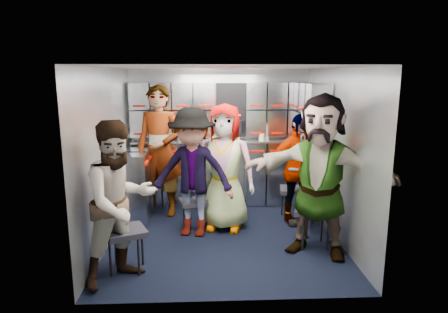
{
  "coord_description": "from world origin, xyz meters",
  "views": [
    {
      "loc": [
        -0.21,
        -4.78,
        2.02
      ],
      "look_at": [
        0.02,
        0.35,
        0.96
      ],
      "focal_mm": 32.0,
      "sensor_mm": 36.0,
      "label": 1
    }
  ],
  "objects_px": {
    "jump_seat_mid_right": "(293,192)",
    "attendant_arc_a": "(120,203)",
    "jump_seat_near_right": "(314,213)",
    "jump_seat_near_left": "(126,234)",
    "attendant_standing": "(160,151)",
    "attendant_arc_d": "(297,169)",
    "attendant_arc_e": "(320,176)",
    "attendant_arc_c": "(225,167)",
    "jump_seat_mid_left": "(193,203)",
    "attendant_arc_b": "(192,173)",
    "jump_seat_center": "(224,194)"
  },
  "relations": [
    {
      "from": "attendant_standing",
      "to": "attendant_arc_e",
      "type": "bearing_deg",
      "value": -23.94
    },
    {
      "from": "jump_seat_center",
      "to": "jump_seat_mid_right",
      "type": "relative_size",
      "value": 1.07
    },
    {
      "from": "jump_seat_center",
      "to": "attendant_standing",
      "type": "relative_size",
      "value": 0.25
    },
    {
      "from": "jump_seat_mid_right",
      "to": "attendant_arc_e",
      "type": "xyz_separation_m",
      "value": [
        0.03,
        -1.13,
        0.52
      ]
    },
    {
      "from": "attendant_standing",
      "to": "jump_seat_center",
      "type": "bearing_deg",
      "value": -12.88
    },
    {
      "from": "jump_seat_near_right",
      "to": "attendant_arc_d",
      "type": "distance_m",
      "value": 0.85
    },
    {
      "from": "jump_seat_center",
      "to": "jump_seat_near_right",
      "type": "bearing_deg",
      "value": -38.19
    },
    {
      "from": "jump_seat_mid_right",
      "to": "attendant_arc_b",
      "type": "bearing_deg",
      "value": -159.37
    },
    {
      "from": "attendant_arc_d",
      "to": "attendant_arc_a",
      "type": "bearing_deg",
      "value": -157.1
    },
    {
      "from": "attendant_arc_b",
      "to": "attendant_arc_e",
      "type": "relative_size",
      "value": 0.89
    },
    {
      "from": "jump_seat_near_right",
      "to": "attendant_arc_c",
      "type": "relative_size",
      "value": 0.31
    },
    {
      "from": "jump_seat_mid_left",
      "to": "attendant_arc_d",
      "type": "distance_m",
      "value": 1.47
    },
    {
      "from": "jump_seat_mid_right",
      "to": "jump_seat_near_right",
      "type": "height_order",
      "value": "jump_seat_near_right"
    },
    {
      "from": "attendant_arc_a",
      "to": "attendant_arc_e",
      "type": "bearing_deg",
      "value": -28.53
    },
    {
      "from": "jump_seat_near_right",
      "to": "attendant_standing",
      "type": "xyz_separation_m",
      "value": [
        -1.93,
        1.23,
        0.52
      ]
    },
    {
      "from": "jump_seat_mid_left",
      "to": "attendant_arc_e",
      "type": "xyz_separation_m",
      "value": [
        1.44,
        -0.78,
        0.56
      ]
    },
    {
      "from": "jump_seat_mid_left",
      "to": "attendant_arc_d",
      "type": "height_order",
      "value": "attendant_arc_d"
    },
    {
      "from": "jump_seat_mid_left",
      "to": "attendant_arc_c",
      "type": "bearing_deg",
      "value": 2.99
    },
    {
      "from": "attendant_arc_a",
      "to": "attendant_arc_b",
      "type": "bearing_deg",
      "value": 17.1
    },
    {
      "from": "jump_seat_mid_left",
      "to": "attendant_arc_c",
      "type": "relative_size",
      "value": 0.24
    },
    {
      "from": "jump_seat_mid_left",
      "to": "attendant_arc_a",
      "type": "distance_m",
      "value": 1.53
    },
    {
      "from": "attendant_arc_b",
      "to": "jump_seat_mid_left",
      "type": "bearing_deg",
      "value": 102.79
    },
    {
      "from": "jump_seat_near_left",
      "to": "attendant_arc_a",
      "type": "xyz_separation_m",
      "value": [
        0.0,
        -0.18,
        0.4
      ]
    },
    {
      "from": "attendant_arc_a",
      "to": "attendant_arc_b",
      "type": "distance_m",
      "value": 1.3
    },
    {
      "from": "jump_seat_mid_left",
      "to": "attendant_arc_b",
      "type": "distance_m",
      "value": 0.49
    },
    {
      "from": "jump_seat_near_right",
      "to": "attendant_arc_a",
      "type": "bearing_deg",
      "value": -161.63
    },
    {
      "from": "attendant_arc_e",
      "to": "attendant_arc_b",
      "type": "bearing_deg",
      "value": -174.59
    },
    {
      "from": "jump_seat_mid_right",
      "to": "jump_seat_center",
      "type": "bearing_deg",
      "value": -171.5
    },
    {
      "from": "jump_seat_near_left",
      "to": "jump_seat_mid_right",
      "type": "height_order",
      "value": "jump_seat_near_left"
    },
    {
      "from": "jump_seat_near_left",
      "to": "attendant_arc_a",
      "type": "bearing_deg",
      "value": -90.0
    },
    {
      "from": "jump_seat_near_left",
      "to": "jump_seat_center",
      "type": "relative_size",
      "value": 1.06
    },
    {
      "from": "jump_seat_near_right",
      "to": "attendant_arc_d",
      "type": "xyz_separation_m",
      "value": [
        -0.03,
        0.77,
        0.34
      ]
    },
    {
      "from": "attendant_standing",
      "to": "attendant_arc_d",
      "type": "height_order",
      "value": "attendant_standing"
    },
    {
      "from": "attendant_standing",
      "to": "attendant_arc_a",
      "type": "relative_size",
      "value": 1.17
    },
    {
      "from": "attendant_arc_d",
      "to": "jump_seat_mid_right",
      "type": "bearing_deg",
      "value": 77.48
    },
    {
      "from": "jump_seat_near_right",
      "to": "attendant_standing",
      "type": "height_order",
      "value": "attendant_standing"
    },
    {
      "from": "attendant_arc_b",
      "to": "attendant_arc_e",
      "type": "xyz_separation_m",
      "value": [
        1.44,
        -0.6,
        0.1
      ]
    },
    {
      "from": "jump_seat_near_left",
      "to": "attendant_arc_d",
      "type": "relative_size",
      "value": 0.33
    },
    {
      "from": "jump_seat_center",
      "to": "attendant_arc_b",
      "type": "distance_m",
      "value": 0.69
    },
    {
      "from": "jump_seat_near_left",
      "to": "attendant_arc_a",
      "type": "relative_size",
      "value": 0.31
    },
    {
      "from": "attendant_arc_e",
      "to": "attendant_arc_c",
      "type": "bearing_deg",
      "value": 170.02
    },
    {
      "from": "jump_seat_near_left",
      "to": "jump_seat_mid_right",
      "type": "relative_size",
      "value": 1.13
    },
    {
      "from": "attendant_arc_b",
      "to": "attendant_arc_d",
      "type": "xyz_separation_m",
      "value": [
        1.41,
        0.35,
        -0.06
      ]
    },
    {
      "from": "jump_seat_center",
      "to": "attendant_arc_c",
      "type": "distance_m",
      "value": 0.45
    },
    {
      "from": "jump_seat_center",
      "to": "jump_seat_mid_right",
      "type": "xyz_separation_m",
      "value": [
        0.99,
        0.15,
        -0.03
      ]
    },
    {
      "from": "jump_seat_center",
      "to": "attendant_arc_e",
      "type": "bearing_deg",
      "value": -43.89
    },
    {
      "from": "attendant_arc_a",
      "to": "jump_seat_near_left",
      "type": "bearing_deg",
      "value": 47.63
    },
    {
      "from": "jump_seat_mid_left",
      "to": "attendant_standing",
      "type": "distance_m",
      "value": 0.99
    },
    {
      "from": "jump_seat_mid_right",
      "to": "attendant_arc_a",
      "type": "height_order",
      "value": "attendant_arc_a"
    },
    {
      "from": "attendant_arc_c",
      "to": "attendant_arc_b",
      "type": "bearing_deg",
      "value": -140.65
    }
  ]
}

